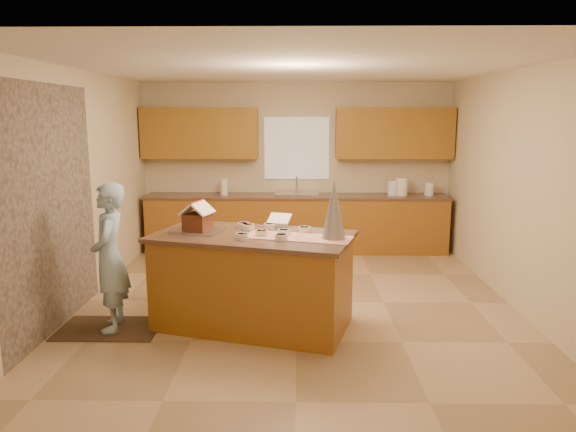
% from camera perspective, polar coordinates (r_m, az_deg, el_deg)
% --- Properties ---
extents(floor, '(5.50, 5.50, 0.00)m').
position_cam_1_polar(floor, '(6.46, 0.87, -9.09)').
color(floor, tan).
rests_on(floor, ground).
extents(ceiling, '(5.50, 5.50, 0.00)m').
position_cam_1_polar(ceiling, '(6.10, 0.94, 15.54)').
color(ceiling, silver).
rests_on(ceiling, floor).
extents(wall_back, '(5.50, 5.50, 0.00)m').
position_cam_1_polar(wall_back, '(8.87, 0.92, 5.27)').
color(wall_back, beige).
rests_on(wall_back, floor).
extents(wall_front, '(5.50, 5.50, 0.00)m').
position_cam_1_polar(wall_front, '(3.43, 0.85, -3.37)').
color(wall_front, beige).
rests_on(wall_front, floor).
extents(wall_left, '(5.50, 5.50, 0.00)m').
position_cam_1_polar(wall_left, '(6.62, -21.29, 2.72)').
color(wall_left, beige).
rests_on(wall_left, floor).
extents(wall_right, '(5.50, 5.50, 0.00)m').
position_cam_1_polar(wall_right, '(6.62, 23.11, 2.59)').
color(wall_right, beige).
rests_on(wall_right, floor).
extents(stone_accent, '(0.00, 2.50, 2.50)m').
position_cam_1_polar(stone_accent, '(5.91, -23.94, 0.66)').
color(stone_accent, gray).
rests_on(stone_accent, wall_left).
extents(window_curtain, '(1.05, 0.03, 1.00)m').
position_cam_1_polar(window_curtain, '(8.81, 0.93, 7.20)').
color(window_curtain, white).
rests_on(window_curtain, wall_back).
extents(back_counter_base, '(4.80, 0.60, 0.88)m').
position_cam_1_polar(back_counter_base, '(8.70, 0.90, -0.89)').
color(back_counter_base, brown).
rests_on(back_counter_base, floor).
extents(back_counter_top, '(4.85, 0.63, 0.04)m').
position_cam_1_polar(back_counter_top, '(8.62, 0.91, 2.11)').
color(back_counter_top, brown).
rests_on(back_counter_top, back_counter_base).
extents(upper_cabinet_left, '(1.85, 0.35, 0.80)m').
position_cam_1_polar(upper_cabinet_left, '(8.79, -9.34, 8.68)').
color(upper_cabinet_left, '#9B6921').
rests_on(upper_cabinet_left, wall_back).
extents(upper_cabinet_right, '(1.85, 0.35, 0.80)m').
position_cam_1_polar(upper_cabinet_right, '(8.79, 11.21, 8.62)').
color(upper_cabinet_right, '#9B6921').
rests_on(upper_cabinet_right, wall_back).
extents(sink, '(0.70, 0.45, 0.12)m').
position_cam_1_polar(sink, '(8.62, 0.91, 2.04)').
color(sink, silver).
rests_on(sink, back_counter_top).
extents(faucet, '(0.03, 0.03, 0.28)m').
position_cam_1_polar(faucet, '(8.78, 0.92, 3.32)').
color(faucet, silver).
rests_on(faucet, back_counter_top).
extents(island_base, '(2.11, 1.45, 0.94)m').
position_cam_1_polar(island_base, '(5.63, -3.73, -7.07)').
color(island_base, brown).
rests_on(island_base, floor).
extents(island_top, '(2.22, 1.55, 0.04)m').
position_cam_1_polar(island_top, '(5.50, -3.80, -2.18)').
color(island_top, brown).
rests_on(island_top, island_base).
extents(table_runner, '(1.13, 0.66, 0.01)m').
position_cam_1_polar(table_runner, '(5.35, 1.03, -2.26)').
color(table_runner, '#A2230B').
rests_on(table_runner, island_top).
extents(baking_tray, '(0.57, 0.48, 0.03)m').
position_cam_1_polar(baking_tray, '(5.67, -9.56, -1.55)').
color(baking_tray, silver).
rests_on(baking_tray, island_top).
extents(cookbook, '(0.28, 0.24, 0.10)m').
position_cam_1_polar(cookbook, '(5.80, -0.92, -0.30)').
color(cookbook, white).
rests_on(cookbook, island_top).
extents(tinsel_tree, '(0.29, 0.29, 0.59)m').
position_cam_1_polar(tinsel_tree, '(5.26, 4.90, 0.71)').
color(tinsel_tree, silver).
rests_on(tinsel_tree, island_top).
extents(rug, '(1.03, 0.67, 0.01)m').
position_cam_1_polar(rug, '(5.98, -18.43, -11.25)').
color(rug, black).
rests_on(rug, floor).
extents(boy, '(0.45, 0.60, 1.51)m').
position_cam_1_polar(boy, '(5.73, -18.41, -4.18)').
color(boy, '#97BDD6').
rests_on(boy, rug).
extents(canister_a, '(0.17, 0.17, 0.23)m').
position_cam_1_polar(canister_a, '(8.74, 11.10, 2.93)').
color(canister_a, white).
rests_on(canister_a, back_counter_top).
extents(canister_b, '(0.19, 0.19, 0.28)m').
position_cam_1_polar(canister_b, '(8.76, 12.00, 3.06)').
color(canister_b, white).
rests_on(canister_b, back_counter_top).
extents(canister_c, '(0.15, 0.15, 0.21)m').
position_cam_1_polar(canister_c, '(8.86, 14.79, 2.82)').
color(canister_c, white).
rests_on(canister_c, back_counter_top).
extents(paper_towel, '(0.12, 0.12, 0.26)m').
position_cam_1_polar(paper_towel, '(8.68, -6.81, 3.08)').
color(paper_towel, white).
rests_on(paper_towel, back_counter_top).
extents(gingerbread_house, '(0.36, 0.37, 0.30)m').
position_cam_1_polar(gingerbread_house, '(5.65, -9.60, -0.30)').
color(gingerbread_house, brown).
rests_on(gingerbread_house, baking_tray).
extents(candy_bowls, '(0.79, 0.69, 0.06)m').
position_cam_1_polar(candy_bowls, '(5.52, -2.28, -1.57)').
color(candy_bowls, '#3799D0').
rests_on(candy_bowls, island_top).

